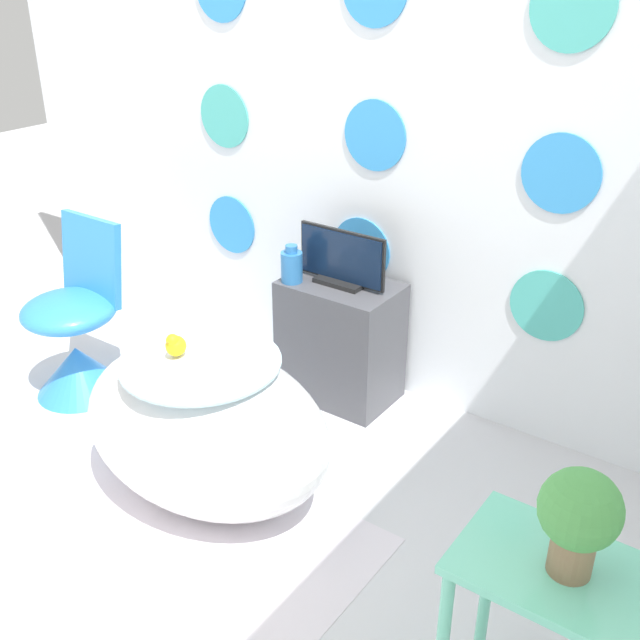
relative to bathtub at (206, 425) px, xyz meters
name	(u,v)px	position (x,y,z in m)	size (l,w,h in m)	color
wall_back_dotted	(376,93)	(0.03, 1.05, 1.01)	(4.35, 0.05, 2.60)	white
rug	(183,521)	(0.04, -0.19, -0.28)	(1.37, 0.76, 0.01)	silver
bathtub	(206,425)	(0.00, 0.00, 0.00)	(0.99, 0.68, 0.57)	white
rubber_duck	(175,345)	(-0.08, -0.04, 0.32)	(0.07, 0.08, 0.09)	yellow
chair	(76,339)	(-0.96, 0.18, -0.02)	(0.41, 0.41, 0.79)	#338CE0
tv_cabinet	(340,340)	(0.02, 0.83, -0.01)	(0.49, 0.33, 0.55)	#4C4C51
tv	(342,261)	(0.02, 0.83, 0.36)	(0.41, 0.12, 0.24)	black
vase	(292,266)	(-0.17, 0.73, 0.33)	(0.09, 0.09, 0.16)	#2D72B7
side_table	(560,611)	(1.36, -0.25, 0.18)	(0.49, 0.31, 0.59)	#72D8B7
potted_plant_left	(579,516)	(1.36, -0.25, 0.46)	(0.18, 0.18, 0.26)	#8C6B4C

